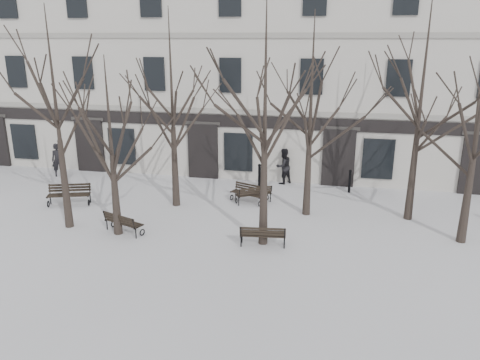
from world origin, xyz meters
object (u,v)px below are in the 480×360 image
(bench_1, at_px, (123,222))
(tree_1, at_px, (110,127))
(tree_0, at_px, (54,94))
(bench_3, at_px, (248,193))
(tree_3, at_px, (480,109))
(bench_2, at_px, (263,235))
(bench_0, at_px, (69,194))
(tree_2, at_px, (265,96))
(bench_4, at_px, (254,194))

(bench_1, bearing_deg, tree_1, 45.87)
(tree_0, bearing_deg, bench_3, 33.77)
(tree_3, bearing_deg, bench_2, -165.17)
(bench_1, bearing_deg, bench_2, -159.89)
(bench_0, height_order, bench_3, bench_0)
(bench_3, bearing_deg, tree_2, -50.06)
(tree_1, relative_size, bench_4, 4.00)
(tree_0, xyz_separation_m, bench_4, (6.71, 4.19, -4.79))
(tree_1, xyz_separation_m, bench_4, (4.50, 4.43, -3.71))
(tree_3, relative_size, bench_1, 4.52)
(tree_3, height_order, bench_4, tree_3)
(tree_0, bearing_deg, bench_0, 120.41)
(tree_0, relative_size, bench_4, 5.03)
(tree_1, height_order, bench_1, tree_1)
(tree_0, distance_m, bench_1, 5.34)
(tree_1, distance_m, bench_0, 5.72)
(tree_0, distance_m, tree_2, 7.80)
(tree_1, height_order, bench_3, tree_1)
(bench_4, bearing_deg, tree_3, 131.24)
(tree_2, bearing_deg, bench_4, 104.49)
(bench_1, bearing_deg, tree_0, 17.07)
(bench_4, bearing_deg, bench_1, 13.77)
(tree_2, relative_size, bench_1, 4.97)
(bench_1, distance_m, bench_4, 6.14)
(tree_1, height_order, tree_2, tree_2)
(bench_0, distance_m, bench_2, 9.54)
(bench_0, bearing_deg, tree_0, -77.66)
(tree_1, distance_m, tree_2, 5.72)
(tree_2, xyz_separation_m, bench_1, (-5.41, -0.16, -4.92))
(tree_3, distance_m, bench_2, 8.58)
(tree_2, relative_size, bench_4, 5.16)
(tree_2, distance_m, bench_0, 10.63)
(tree_2, relative_size, tree_3, 1.10)
(bench_0, relative_size, bench_3, 1.15)
(bench_3, bearing_deg, tree_0, -123.96)
(bench_3, relative_size, bench_4, 1.01)
(tree_3, height_order, bench_0, tree_3)
(tree_2, distance_m, tree_3, 7.33)
(tree_1, distance_m, bench_3, 7.23)
(tree_3, height_order, bench_1, tree_3)
(bench_2, xyz_separation_m, bench_3, (-1.40, 4.56, -0.01))
(bench_1, height_order, bench_2, bench_1)
(tree_1, bearing_deg, tree_3, 8.35)
(tree_2, height_order, bench_4, tree_2)
(tree_2, bearing_deg, tree_1, -177.50)
(bench_3, bearing_deg, bench_2, -50.67)
(tree_0, bearing_deg, bench_2, -1.91)
(tree_1, xyz_separation_m, bench_1, (0.17, 0.08, -3.71))
(tree_1, relative_size, tree_3, 0.85)
(bench_3, bearing_deg, bench_4, 1.25)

